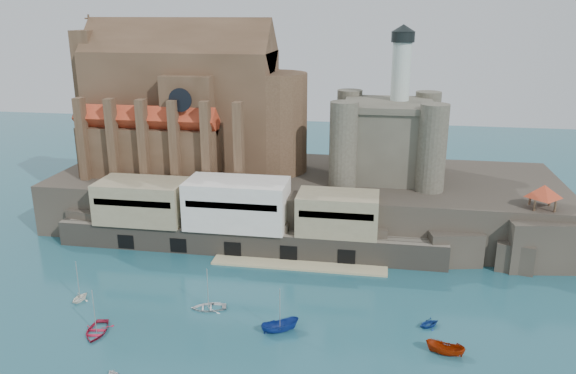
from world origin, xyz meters
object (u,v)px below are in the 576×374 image
Objects in this scene: castle_keep at (388,136)px; boat_2 at (280,331)px; boat_0 at (97,333)px; pavilion at (544,193)px; church at (191,110)px.

boat_2 is at bearing -107.22° from castle_keep.
castle_keep reaches higher than boat_0.
pavilion is (25.92, -15.08, -5.59)m from castle_keep.
church is 8.87× the size of boat_2.
castle_keep is 5.53× the size of boat_2.
pavilion is 73.16m from boat_0.
pavilion is at bearing 17.51° from boat_0.
church reaches higher than pavilion.
church reaches higher than boat_0.
boat_2 is (-39.50, -28.72, -12.73)m from pavilion.
castle_keep is 64.11m from boat_0.
boat_0 is at bearing 73.37° from boat_2.
castle_keep reaches higher than pavilion.
church is at bearing 82.64° from boat_0.
castle_keep is 49.38m from boat_2.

